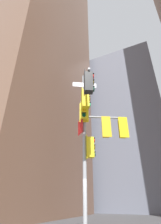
# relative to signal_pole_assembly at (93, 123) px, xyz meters

# --- Properties ---
(building_tower_left) EXTENTS (17.80, 17.80, 51.15)m
(building_tower_left) POSITION_rel_signal_pole_assembly_xyz_m (-16.21, 9.43, 20.48)
(building_tower_left) COLOR brown
(building_tower_left) RESTS_ON ground
(building_mid_block) EXTENTS (14.16, 14.16, 30.11)m
(building_mid_block) POSITION_rel_signal_pole_assembly_xyz_m (-2.63, 27.11, 9.97)
(building_mid_block) COLOR slate
(building_mid_block) RESTS_ON ground
(signal_pole_assembly) EXTENTS (2.47, 3.54, 8.39)m
(signal_pole_assembly) POSITION_rel_signal_pole_assembly_xyz_m (0.00, 0.00, 0.00)
(signal_pole_assembly) COLOR #9EA0A3
(signal_pole_assembly) RESTS_ON ground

